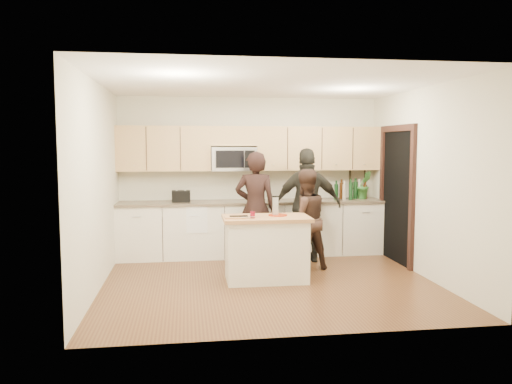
{
  "coord_description": "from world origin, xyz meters",
  "views": [
    {
      "loc": [
        -1.12,
        -6.66,
        1.88
      ],
      "look_at": [
        -0.13,
        0.35,
        1.22
      ],
      "focal_mm": 35.0,
      "sensor_mm": 36.0,
      "label": 1
    }
  ],
  "objects": [
    {
      "name": "drink_glass",
      "position": [
        -0.23,
        -0.05,
        0.95
      ],
      "size": [
        0.07,
        0.07,
        0.09
      ],
      "primitive_type": "cylinder",
      "color": "maroon",
      "rests_on": "island"
    },
    {
      "name": "woman_left",
      "position": [
        -0.03,
        1.13,
        0.89
      ],
      "size": [
        0.72,
        0.55,
        1.78
      ],
      "primitive_type": "imported",
      "rotation": [
        0.0,
        0.0,
        2.94
      ],
      "color": "black",
      "rests_on": "ground"
    },
    {
      "name": "upper_cabinetry",
      "position": [
        0.03,
        1.83,
        1.84
      ],
      "size": [
        4.5,
        0.33,
        0.75
      ],
      "color": "tan",
      "rests_on": "ground"
    },
    {
      "name": "island",
      "position": [
        -0.02,
        0.08,
        0.45
      ],
      "size": [
        1.21,
        0.71,
        0.9
      ],
      "rotation": [
        0.0,
        0.0,
        -0.01
      ],
      "color": "silver",
      "rests_on": "ground"
    },
    {
      "name": "toaster",
      "position": [
        -1.2,
        1.67,
        1.04
      ],
      "size": [
        0.3,
        0.2,
        0.2
      ],
      "color": "black",
      "rests_on": "back_cabinetry"
    },
    {
      "name": "doorway",
      "position": [
        2.23,
        0.9,
        1.16
      ],
      "size": [
        0.06,
        1.25,
        2.2
      ],
      "color": "black",
      "rests_on": "ground"
    },
    {
      "name": "dish_towel",
      "position": [
        -0.95,
        1.5,
        0.8
      ],
      "size": [
        0.34,
        0.6,
        0.48
      ],
      "color": "white",
      "rests_on": "ground"
    },
    {
      "name": "room_shell",
      "position": [
        0.0,
        0.0,
        1.73
      ],
      "size": [
        4.52,
        4.02,
        2.71
      ],
      "color": "beige",
      "rests_on": "ground"
    },
    {
      "name": "microwave",
      "position": [
        -0.31,
        1.8,
        1.65
      ],
      "size": [
        0.76,
        0.41,
        0.4
      ],
      "color": "silver",
      "rests_on": "ground"
    },
    {
      "name": "woman_center",
      "position": [
        0.66,
        0.63,
        0.76
      ],
      "size": [
        0.84,
        0.71,
        1.52
      ],
      "primitive_type": "imported",
      "rotation": [
        0.0,
        0.0,
        3.34
      ],
      "color": "#301F18",
      "rests_on": "ground"
    },
    {
      "name": "framed_picture",
      "position": [
        1.95,
        1.98,
        1.28
      ],
      "size": [
        0.3,
        0.03,
        0.38
      ],
      "color": "black",
      "rests_on": "ground"
    },
    {
      "name": "cutting_board",
      "position": [
        -0.47,
        -0.03,
        0.91
      ],
      "size": [
        0.28,
        0.2,
        0.02
      ],
      "primitive_type": "cube",
      "rotation": [
        0.0,
        0.0,
        -0.01
      ],
      "color": "#A57445",
      "rests_on": "island"
    },
    {
      "name": "box_grater",
      "position": [
        0.11,
        0.14,
        1.05
      ],
      "size": [
        0.09,
        0.06,
        0.26
      ],
      "color": "silver",
      "rests_on": "red_plate"
    },
    {
      "name": "floor",
      "position": [
        0.0,
        0.0,
        0.0
      ],
      "size": [
        4.5,
        4.5,
        0.0
      ],
      "primitive_type": "plane",
      "color": "brown",
      "rests_on": "ground"
    },
    {
      "name": "bottle_cluster",
      "position": [
        1.75,
        1.71,
        1.11
      ],
      "size": [
        0.61,
        0.26,
        0.36
      ],
      "color": "black",
      "rests_on": "back_cabinetry"
    },
    {
      "name": "back_cabinetry",
      "position": [
        0.0,
        1.69,
        0.47
      ],
      "size": [
        4.5,
        0.66,
        0.94
      ],
      "color": "silver",
      "rests_on": "ground"
    },
    {
      "name": "tongs",
      "position": [
        -0.42,
        -0.02,
        0.93
      ],
      "size": [
        0.25,
        0.03,
        0.02
      ],
      "primitive_type": "cube",
      "rotation": [
        0.0,
        0.0,
        -0.01
      ],
      "color": "black",
      "rests_on": "cutting_board"
    },
    {
      "name": "red_plate",
      "position": [
        0.15,
        0.13,
        0.91
      ],
      "size": [
        0.26,
        0.26,
        0.02
      ],
      "primitive_type": "cylinder",
      "color": "#9C280E",
      "rests_on": "island"
    },
    {
      "name": "woman_right",
      "position": [
        0.82,
        1.13,
        0.92
      ],
      "size": [
        1.12,
        0.56,
        1.83
      ],
      "primitive_type": "imported",
      "rotation": [
        0.0,
        0.0,
        3.03
      ],
      "color": "black",
      "rests_on": "ground"
    },
    {
      "name": "knife",
      "position": [
        -0.3,
        -0.08,
        0.92
      ],
      "size": [
        0.19,
        0.03,
        0.01
      ],
      "primitive_type": "cube",
      "rotation": [
        0.0,
        0.0,
        -0.01
      ],
      "color": "silver",
      "rests_on": "cutting_board"
    },
    {
      "name": "orchid",
      "position": [
        1.98,
        1.72,
        1.19
      ],
      "size": [
        0.29,
        0.25,
        0.49
      ],
      "primitive_type": "imported",
      "rotation": [
        0.0,
        0.0,
        0.11
      ],
      "color": "#36772F",
      "rests_on": "back_cabinetry"
    }
  ]
}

